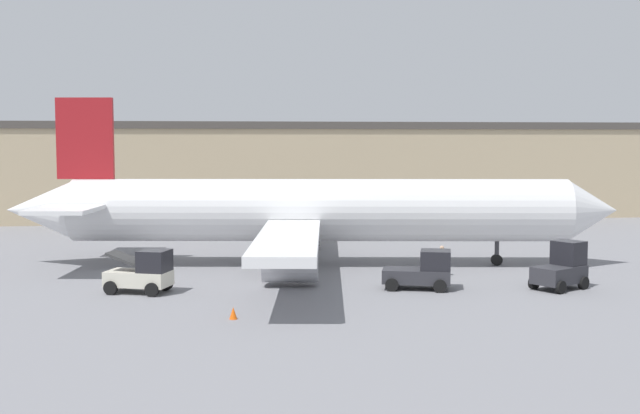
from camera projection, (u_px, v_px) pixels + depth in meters
ground_plane at (320, 265)px, 51.13m from camera, size 400.00×400.00×0.00m
terminal_building at (339, 169)px, 86.33m from camera, size 94.60×17.75×9.70m
airplane at (306, 212)px, 50.85m from camera, size 38.93×34.81×10.63m
ground_crew_worker at (442, 260)px, 46.91m from camera, size 0.40×0.40×1.81m
baggage_tug at (423, 271)px, 42.89m from camera, size 3.95×2.86×2.11m
belt_loader_truck at (143, 272)px, 41.84m from camera, size 3.68×2.95×2.28m
pushback_tug at (562, 268)px, 43.00m from camera, size 3.37×3.06×2.54m
safety_cone_near at (233, 313)px, 35.77m from camera, size 0.36×0.36×0.55m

